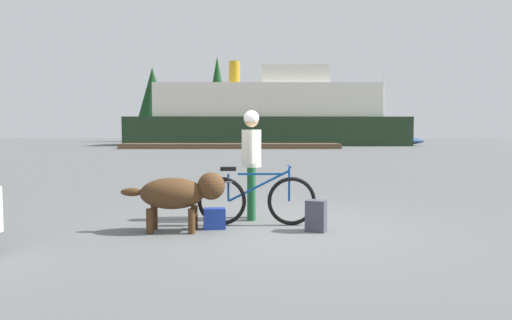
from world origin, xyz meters
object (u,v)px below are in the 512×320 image
(handbag_pannier, at_px, (214,219))
(ferry_boat, at_px, (268,116))
(sailboat_moored, at_px, (383,141))
(bicycle, at_px, (256,199))
(backpack, at_px, (316,216))
(person_cyclist, at_px, (251,153))
(dog, at_px, (180,193))

(handbag_pannier, height_order, ferry_boat, ferry_boat)
(sailboat_moored, bearing_deg, handbag_pannier, -109.60)
(bicycle, xyz_separation_m, ferry_boat, (1.45, 38.66, 2.50))
(backpack, bearing_deg, sailboat_moored, 72.57)
(handbag_pannier, bearing_deg, ferry_boat, 86.96)
(bicycle, distance_m, handbag_pannier, 0.72)
(handbag_pannier, distance_m, ferry_boat, 39.07)
(person_cyclist, height_order, backpack, person_cyclist)
(person_cyclist, bearing_deg, handbag_pannier, -126.03)
(handbag_pannier, bearing_deg, bicycle, 22.99)
(person_cyclist, height_order, handbag_pannier, person_cyclist)
(person_cyclist, xyz_separation_m, sailboat_moored, (12.45, 35.75, -0.61))
(dog, distance_m, sailboat_moored, 39.06)
(person_cyclist, distance_m, dog, 1.48)
(dog, height_order, backpack, dog)
(bicycle, height_order, handbag_pannier, bicycle)
(dog, distance_m, ferry_boat, 39.24)
(person_cyclist, relative_size, ferry_boat, 0.07)
(person_cyclist, bearing_deg, bicycle, -81.78)
(ferry_boat, xyz_separation_m, sailboat_moored, (10.93, -2.42, -2.42))
(sailboat_moored, bearing_deg, dog, -110.19)
(backpack, distance_m, ferry_boat, 39.18)
(backpack, bearing_deg, bicycle, 153.88)
(bicycle, bearing_deg, backpack, -26.12)
(person_cyclist, bearing_deg, dog, -138.47)
(handbag_pannier, height_order, sailboat_moored, sailboat_moored)
(bicycle, xyz_separation_m, dog, (-1.10, -0.42, 0.16))
(person_cyclist, height_order, sailboat_moored, sailboat_moored)
(handbag_pannier, relative_size, ferry_boat, 0.01)
(dog, xyz_separation_m, handbag_pannier, (0.48, 0.16, -0.41))
(dog, relative_size, backpack, 3.31)
(bicycle, xyz_separation_m, handbag_pannier, (-0.62, -0.26, -0.25))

